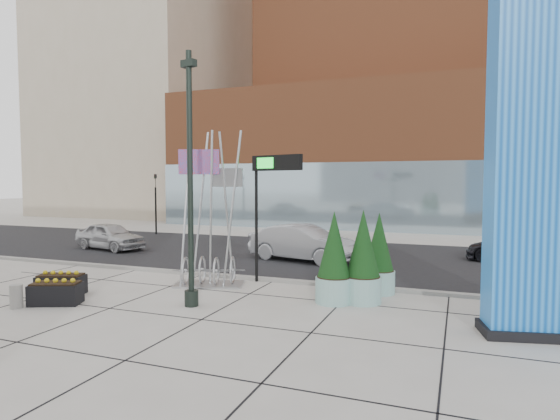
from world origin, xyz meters
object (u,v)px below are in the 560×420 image
(blue_pylon, at_px, (543,164))
(public_art_sculpture, at_px, (209,245))
(car_silver_mid, at_px, (303,243))
(concrete_bollard, at_px, (16,296))
(overhead_street_sign, at_px, (276,174))
(car_white_west, at_px, (110,236))
(lamp_post, at_px, (190,203))

(blue_pylon, xyz_separation_m, public_art_sculpture, (-9.83, 1.97, -2.61))
(car_silver_mid, bearing_deg, public_art_sculpture, 178.81)
(blue_pylon, bearing_deg, concrete_bollard, 178.37)
(public_art_sculpture, xyz_separation_m, overhead_street_sign, (2.05, 1.14, 2.47))
(blue_pylon, bearing_deg, car_silver_mid, 124.37)
(overhead_street_sign, relative_size, car_silver_mid, 0.91)
(car_silver_mid, bearing_deg, overhead_street_sign, -160.05)
(public_art_sculpture, xyz_separation_m, car_white_west, (-9.16, 5.55, -0.70))
(lamp_post, xyz_separation_m, car_silver_mid, (0.62, 8.41, -2.17))
(overhead_street_sign, distance_m, car_white_west, 12.45)
(concrete_bollard, xyz_separation_m, overhead_street_sign, (5.73, 5.73, 3.54))
(blue_pylon, distance_m, overhead_street_sign, 8.39)
(concrete_bollard, bearing_deg, car_white_west, 118.39)
(public_art_sculpture, relative_size, car_white_west, 1.29)
(overhead_street_sign, xyz_separation_m, car_white_west, (-11.20, 4.40, -3.17))
(lamp_post, height_order, concrete_bollard, lamp_post)
(public_art_sculpture, relative_size, car_silver_mid, 1.07)
(blue_pylon, relative_size, public_art_sculpture, 1.55)
(blue_pylon, height_order, public_art_sculpture, blue_pylon)
(car_silver_mid, bearing_deg, concrete_bollard, 166.73)
(blue_pylon, distance_m, public_art_sculpture, 10.36)
(blue_pylon, xyz_separation_m, concrete_bollard, (-13.51, -2.61, -3.67))
(blue_pylon, bearing_deg, lamp_post, 171.33)
(lamp_post, bearing_deg, public_art_sculpture, 108.53)
(overhead_street_sign, bearing_deg, blue_pylon, -2.50)
(car_white_west, bearing_deg, public_art_sculpture, -109.62)
(public_art_sculpture, relative_size, overhead_street_sign, 1.19)
(public_art_sculpture, bearing_deg, car_white_west, 130.90)
(concrete_bollard, height_order, overhead_street_sign, overhead_street_sign)
(public_art_sculpture, xyz_separation_m, concrete_bollard, (-3.68, -4.58, -1.07))
(car_white_west, height_order, car_silver_mid, car_silver_mid)
(car_silver_mid, bearing_deg, car_white_west, 104.64)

